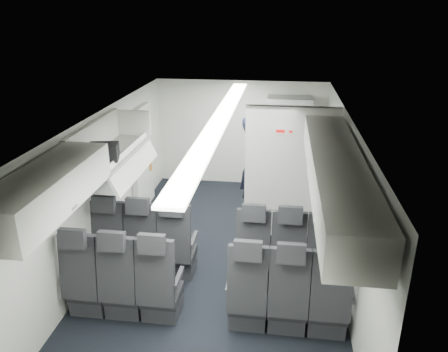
% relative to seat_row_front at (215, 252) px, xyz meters
% --- Properties ---
extents(cabin_shell, '(3.41, 6.01, 2.16)m').
position_rel_seat_row_front_xyz_m(cabin_shell, '(0.00, 0.53, 0.72)').
color(cabin_shell, black).
rests_on(cabin_shell, ground).
extents(seat_row_front, '(3.33, 0.56, 1.24)m').
position_rel_seat_row_front_xyz_m(seat_row_front, '(0.00, 0.00, 0.00)').
color(seat_row_front, black).
rests_on(seat_row_front, cabin_shell).
extents(seat_row_mid, '(3.33, 0.56, 1.24)m').
position_rel_seat_row_front_xyz_m(seat_row_mid, '(0.00, -0.90, 0.00)').
color(seat_row_mid, black).
rests_on(seat_row_mid, cabin_shell).
extents(overhead_bin_left_rear, '(0.53, 1.80, 0.40)m').
position_rel_seat_row_front_xyz_m(overhead_bin_left_rear, '(-1.40, -1.47, 1.46)').
color(overhead_bin_left_rear, silver).
rests_on(overhead_bin_left_rear, cabin_shell).
extents(overhead_bin_left_front_open, '(0.64, 1.70, 0.72)m').
position_rel_seat_row_front_xyz_m(overhead_bin_left_front_open, '(-1.44, 0.28, 1.33)').
color(overhead_bin_left_front_open, '#9E9E93').
rests_on(overhead_bin_left_front_open, cabin_shell).
extents(overhead_bin_right_rear, '(0.53, 1.80, 0.40)m').
position_rel_seat_row_front_xyz_m(overhead_bin_right_rear, '(1.40, -1.47, 1.46)').
color(overhead_bin_right_rear, silver).
rests_on(overhead_bin_right_rear, cabin_shell).
extents(overhead_bin_right_front, '(0.53, 1.70, 0.40)m').
position_rel_seat_row_front_xyz_m(overhead_bin_right_front, '(1.40, 0.28, 1.46)').
color(overhead_bin_right_front, silver).
rests_on(overhead_bin_right_front, cabin_shell).
extents(bulkhead_partition, '(1.40, 0.15, 2.13)m').
position_rel_seat_row_front_xyz_m(bulkhead_partition, '(0.98, 1.33, 0.67)').
color(bulkhead_partition, white).
rests_on(bulkhead_partition, cabin_shell).
extents(galley_unit, '(0.85, 0.52, 1.90)m').
position_rel_seat_row_front_xyz_m(galley_unit, '(0.95, 3.25, 0.55)').
color(galley_unit, '#939399').
rests_on(galley_unit, cabin_shell).
extents(boarding_door, '(0.12, 1.27, 1.86)m').
position_rel_seat_row_front_xyz_m(boarding_door, '(-1.64, 2.09, 0.55)').
color(boarding_door, silver).
rests_on(boarding_door, cabin_shell).
extents(flight_attendant, '(0.44, 0.66, 1.78)m').
position_rel_seat_row_front_xyz_m(flight_attendant, '(0.36, 2.17, 0.49)').
color(flight_attendant, black).
rests_on(flight_attendant, ground).
extents(carry_on_bag, '(0.40, 0.32, 0.21)m').
position_rel_seat_row_front_xyz_m(carry_on_bag, '(-1.37, -0.13, 1.41)').
color(carry_on_bag, black).
rests_on(carry_on_bag, overhead_bin_left_front_open).
extents(papers, '(0.19, 0.04, 0.13)m').
position_rel_seat_row_front_xyz_m(papers, '(0.55, 2.12, 0.64)').
color(papers, white).
rests_on(papers, flight_attendant).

